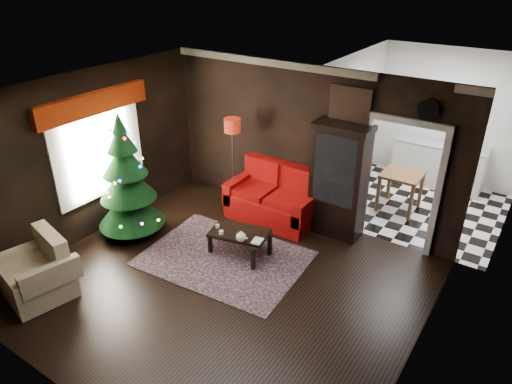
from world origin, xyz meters
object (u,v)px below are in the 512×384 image
Objects in this scene: armchair at (35,269)px; loveseat at (273,194)px; coffee_table at (240,242)px; teapot at (241,237)px; floor_lamp at (233,167)px; curio_cabinet at (339,183)px; kitchen_table at (400,191)px; wall_clock at (428,110)px; christmas_tree at (126,179)px.

loveseat is at bearing 79.66° from armchair.
coffee_table is 0.41m from teapot.
coffee_table is at bearing -50.46° from floor_lamp.
floor_lamp is at bearing 91.73° from armchair.
kitchen_table is (0.65, 1.43, -0.57)m from curio_cabinet.
wall_clock reaches higher than loveseat.
christmas_tree is 2.87× the size of kitchen_table.
christmas_tree is at bearing -117.37° from floor_lamp.
wall_clock is 0.43× the size of kitchen_table.
coffee_table is 3.35m from kitchen_table.
teapot is (0.19, -0.22, 0.29)m from coffee_table.
kitchen_table is (3.39, 5.36, -0.09)m from armchair.
armchair is (-2.74, -3.93, -0.49)m from curio_cabinet.
christmas_tree is 2.42× the size of armchair.
wall_clock is (3.94, 4.11, 1.92)m from armchair.
floor_lamp is 1.73m from coffee_table.
curio_cabinet is 2.06× the size of coffee_table.
curio_cabinet is at bearing 65.09° from teapot.
kitchen_table is at bearing 43.82° from christmas_tree.
coffee_table is (1.94, 0.51, -0.83)m from christmas_tree.
christmas_tree reaches higher than coffee_table.
kitchen_table is (3.57, 3.43, -0.67)m from christmas_tree.
armchair is at bearing -131.15° from teapot.
coffee_table is 5.18× the size of teapot.
christmas_tree is 2.21m from teapot.
christmas_tree is 5.00m from kitchen_table.
loveseat reaches higher than armchair.
kitchen_table is (1.80, 1.65, -0.12)m from loveseat.
armchair is at bearing -113.12° from loveseat.
christmas_tree is 2.03m from armchair.
floor_lamp is 1.99m from christmas_tree.
christmas_tree is at bearing -134.90° from loveseat.
teapot is at bearing 61.62° from armchair.
armchair is 3.01m from coffee_table.
floor_lamp is at bearing -147.87° from kitchen_table.
wall_clock is (1.20, 0.18, 1.43)m from curio_cabinet.
kitchen_table is at bearing 65.56° from curio_cabinet.
christmas_tree is at bearing -165.35° from coffee_table.
floor_lamp reaches higher than loveseat.
loveseat is 3.04m from wall_clock.
wall_clock reaches higher than curio_cabinet.
loveseat is 9.56× the size of teapot.
teapot is 0.56× the size of wall_clock.
curio_cabinet is at bearing 34.38° from christmas_tree.
teapot is at bearing 7.66° from christmas_tree.
armchair is (0.19, -1.93, -0.59)m from christmas_tree.
wall_clock is at bearing 43.50° from teapot.
armchair is 5.00× the size of teapot.
armchair is 2.78× the size of wall_clock.
wall_clock reaches higher than coffee_table.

